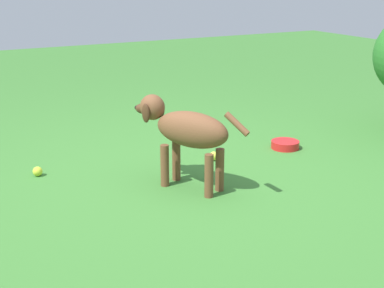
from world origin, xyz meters
TOP-DOWN VIEW (x-y plane):
  - ground at (0.00, 0.00)m, footprint 14.00×14.00m
  - dog at (0.02, 0.07)m, footprint 0.46×0.77m
  - tennis_ball_0 at (0.83, -0.57)m, footprint 0.07×0.07m
  - tennis_ball_1 at (-0.40, -0.28)m, footprint 0.07×0.07m
  - water_bowl at (-1.03, -0.26)m, footprint 0.22×0.22m

SIDE VIEW (x-z plane):
  - ground at x=0.00m, z-range 0.00..0.00m
  - water_bowl at x=-1.03m, z-range 0.00..0.06m
  - tennis_ball_0 at x=0.83m, z-range 0.00..0.07m
  - tennis_ball_1 at x=-0.40m, z-range 0.00..0.07m
  - dog at x=0.02m, z-range 0.09..0.67m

